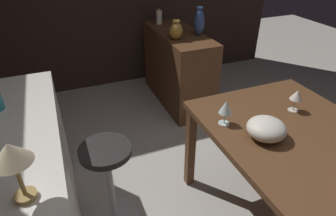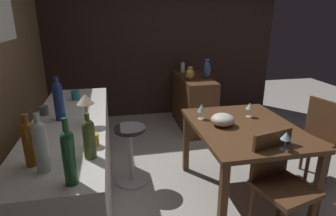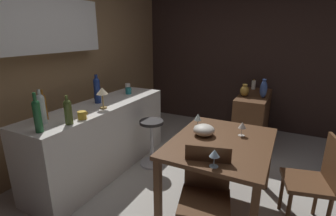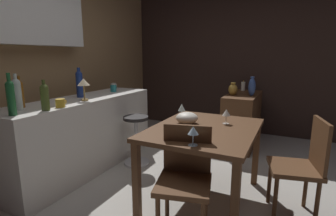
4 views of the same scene
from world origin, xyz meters
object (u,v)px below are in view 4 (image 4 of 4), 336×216
sideboard_cabinet (242,119)px  cup_white (114,86)px  cup_mustard (60,103)px  dining_table (204,136)px  wine_bottle_green (11,96)px  counter_lamp (84,84)px  chair_by_doorway (303,164)px  vase_ceramic_blue (252,87)px  wine_glass_center (182,108)px  pillar_candle_tall (243,86)px  wine_bottle_clear (17,93)px  vase_brass (233,89)px  wine_glass_left (193,131)px  wine_bottle_cobalt (79,83)px  cup_teal (113,88)px  bar_stool (136,139)px  wine_glass_right (226,113)px  wine_bottle_olive (45,96)px  chair_near_window (185,177)px  wine_bottle_amber (20,93)px  fruit_bowl (187,118)px  cup_slate (80,92)px

sideboard_cabinet → cup_white: bearing=115.4°
sideboard_cabinet → cup_mustard: cup_mustard is taller
dining_table → wine_bottle_green: wine_bottle_green is taller
wine_bottle_green → counter_lamp: 0.83m
chair_by_doorway → vase_ceramic_blue: 1.73m
wine_glass_center → pillar_candle_tall: bearing=-9.0°
wine_bottle_clear → vase_brass: size_ratio=1.80×
wine_glass_left → wine_bottle_green: bearing=104.6°
wine_bottle_cobalt → cup_teal: (0.57, -0.06, -0.13)m
bar_stool → wine_glass_right: wine_glass_right is taller
dining_table → counter_lamp: 1.48m
wine_glass_left → wine_bottle_olive: bearing=95.0°
wine_bottle_olive → wine_bottle_clear: size_ratio=0.84×
wine_bottle_olive → wine_bottle_green: size_ratio=0.79×
wine_bottle_cobalt → cup_teal: 0.59m
dining_table → chair_near_window: (-0.56, -0.03, -0.16)m
wine_bottle_olive → wine_bottle_green: 0.28m
sideboard_cabinet → chair_by_doorway: bearing=-154.3°
pillar_candle_tall → wine_bottle_amber: bearing=150.0°
wine_bottle_green → counter_lamp: size_ratio=1.45×
wine_glass_left → cup_white: 2.38m
wine_bottle_clear → chair_by_doorway: bearing=-70.9°
wine_bottle_green → sideboard_cabinet: bearing=-28.5°
wine_glass_right → vase_brass: size_ratio=0.77×
wine_glass_center → wine_glass_right: bearing=-94.5°
chair_near_window → wine_glass_center: 0.98m
sideboard_cabinet → pillar_candle_tall: pillar_candle_tall is taller
wine_glass_left → fruit_bowl: bearing=26.5°
counter_lamp → wine_glass_right: bearing=-79.2°
chair_by_doorway → vase_ceramic_blue: bearing=23.9°
dining_table → wine_bottle_olive: 1.55m
chair_near_window → wine_bottle_amber: 1.82m
wine_glass_left → wine_bottle_green: 1.58m
dining_table → fruit_bowl: fruit_bowl is taller
cup_white → wine_bottle_cobalt: bearing=-169.8°
wine_glass_right → cup_white: (0.73, 1.95, 0.09)m
vase_brass → wine_glass_center: bearing=169.1°
wine_bottle_olive → vase_brass: (2.24, -1.27, -0.13)m
bar_stool → wine_glass_left: (-0.93, -1.13, 0.51)m
wine_glass_left → wine_bottle_green: (-0.39, 1.52, 0.22)m
cup_slate → cup_white: bearing=-0.4°
wine_glass_left → fruit_bowl: 0.64m
chair_by_doorway → cup_mustard: 2.33m
cup_teal → pillar_candle_tall: (1.54, -1.53, -0.05)m
wine_glass_right → pillar_candle_tall: bearing=5.6°
sideboard_cabinet → fruit_bowl: (-1.76, 0.24, 0.39)m
bar_stool → wine_bottle_green: (-1.33, 0.39, 0.72)m
wine_glass_left → wine_glass_center: (0.77, 0.42, -0.00)m
wine_bottle_clear → cup_teal: wine_bottle_clear is taller
dining_table → wine_bottle_clear: (-0.74, 1.61, 0.41)m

